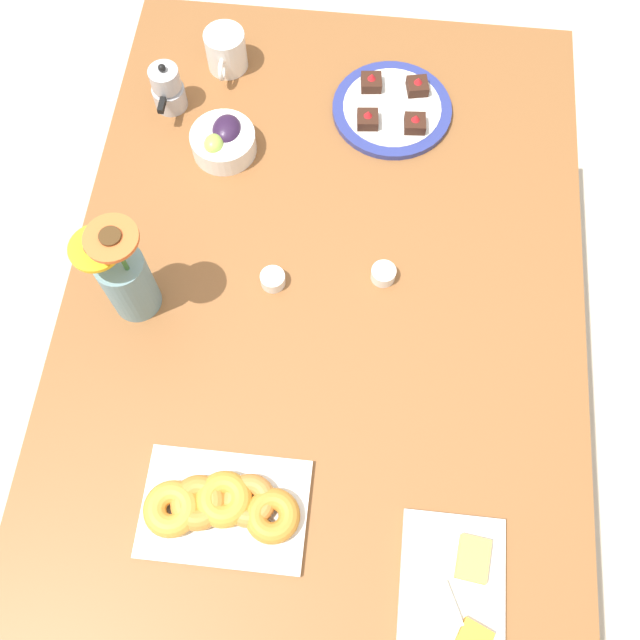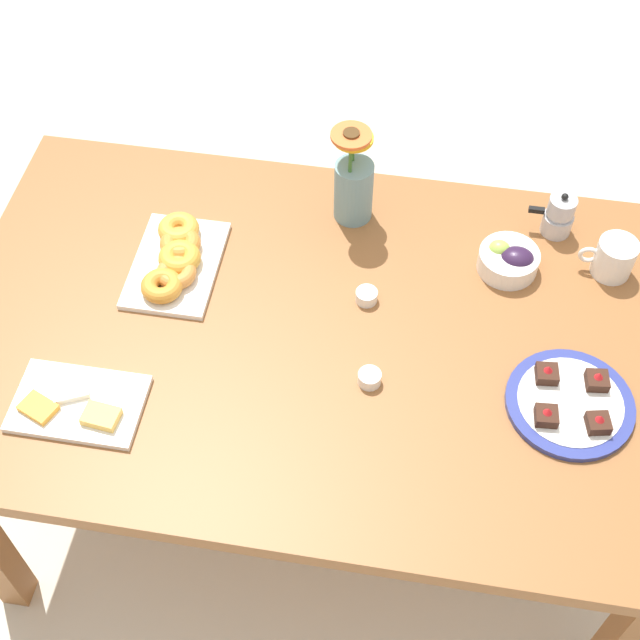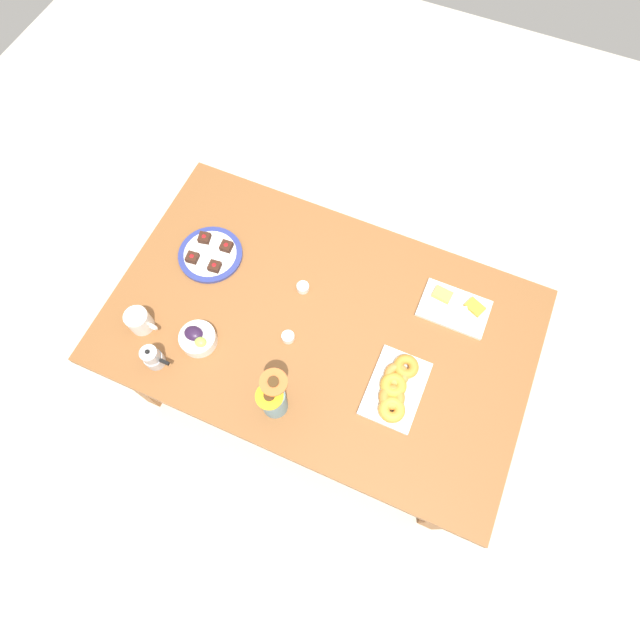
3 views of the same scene
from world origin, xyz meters
The scene contains 11 objects.
ground_plane centered at (0.00, 0.00, 0.00)m, with size 6.00×6.00×0.00m, color beige.
dining_table centered at (0.00, 0.00, 0.65)m, with size 1.60×1.00×0.74m.
coffee_mug centered at (-0.61, -0.27, 0.79)m, with size 0.12×0.09×0.09m.
grape_bowl centered at (-0.39, -0.24, 0.77)m, with size 0.14×0.14×0.07m.
cheese_platter centered at (0.45, 0.26, 0.75)m, with size 0.26×0.17×0.03m.
croissant_platter centered at (0.35, -0.13, 0.76)m, with size 0.19×0.29×0.05m.
jam_cup_honey centered at (-0.12, 0.11, 0.76)m, with size 0.05×0.05×0.03m.
jam_cup_berry centered at (-0.09, -0.10, 0.76)m, with size 0.05×0.05×0.03m.
dessert_plate centered at (-0.52, 0.10, 0.75)m, with size 0.26×0.26×0.05m.
flower_vase centered at (-0.02, -0.35, 0.83)m, with size 0.10×0.13×0.27m.
moka_pot centered at (-0.49, -0.38, 0.79)m, with size 0.11×0.07×0.12m.
Camera 3 is at (0.29, -0.67, 2.49)m, focal length 28.00 mm.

